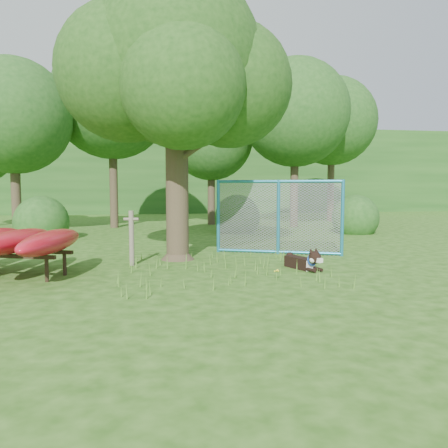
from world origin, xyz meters
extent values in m
plane|color=#214D0F|center=(0.00, 0.00, 0.00)|extent=(80.00, 80.00, 0.00)
cylinder|color=#372C1E|center=(-0.70, 2.82, 2.15)|extent=(0.70, 0.70, 4.31)
cone|color=#372C1E|center=(-0.70, 2.82, 0.22)|extent=(1.05, 1.05, 0.43)
sphere|color=#1D4714|center=(-0.70, 2.82, 4.82)|extent=(4.13, 4.13, 4.13)
sphere|color=#1D4714|center=(0.61, 2.93, 4.31)|extent=(3.10, 3.10, 3.10)
sphere|color=#1D4714|center=(-1.87, 2.86, 4.48)|extent=(3.27, 3.27, 3.27)
sphere|color=#1D4714|center=(-0.62, 1.71, 3.96)|extent=(2.76, 2.76, 2.76)
sphere|color=#1D4714|center=(-0.89, 3.89, 5.17)|extent=(2.93, 2.93, 2.93)
cylinder|color=#372C1E|center=(-0.21, 2.66, 2.76)|extent=(1.22, 0.18, 0.92)
cylinder|color=#372C1E|center=(-1.05, 3.12, 3.10)|extent=(0.77, 0.85, 0.88)
cylinder|color=#665D4C|center=(-1.78, 2.14, 0.63)|extent=(0.13, 0.13, 1.25)
cylinder|color=#665D4C|center=(-1.78, 2.14, 1.06)|extent=(0.34, 0.13, 0.07)
cylinder|color=black|center=(-3.27, 0.60, 0.23)|extent=(0.09, 0.09, 0.45)
cylinder|color=black|center=(-3.07, 1.20, 0.23)|extent=(0.09, 0.09, 0.45)
cube|color=black|center=(-4.18, 1.59, 0.47)|extent=(2.59, 0.96, 0.07)
ellipsoid|color=red|center=(-3.94, 1.17, 0.72)|extent=(1.14, 2.79, 0.43)
ellipsoid|color=red|center=(-3.26, 0.93, 0.72)|extent=(1.06, 2.78, 0.43)
cube|color=black|center=(1.87, 1.18, 0.12)|extent=(0.51, 0.77, 0.25)
cube|color=white|center=(1.99, 0.89, 0.11)|extent=(0.26, 0.22, 0.23)
sphere|color=black|center=(2.05, 0.72, 0.31)|extent=(0.27, 0.27, 0.27)
cube|color=white|center=(2.10, 0.60, 0.27)|extent=(0.15, 0.17, 0.09)
sphere|color=white|center=(1.98, 0.67, 0.27)|extent=(0.12, 0.12, 0.12)
sphere|color=white|center=(2.14, 0.73, 0.27)|extent=(0.12, 0.12, 0.12)
cone|color=black|center=(1.97, 0.73, 0.46)|extent=(0.11, 0.12, 0.13)
cone|color=black|center=(2.11, 0.78, 0.46)|extent=(0.14, 0.14, 0.13)
cylinder|color=black|center=(1.96, 0.71, 0.05)|extent=(0.18, 0.32, 0.07)
cylinder|color=black|center=(2.13, 0.78, 0.05)|extent=(0.18, 0.32, 0.07)
sphere|color=black|center=(1.78, 1.56, 0.23)|extent=(0.17, 0.17, 0.17)
torus|color=#1847B8|center=(2.02, 0.79, 0.25)|extent=(0.27, 0.16, 0.26)
cylinder|color=teal|center=(0.48, 3.93, 0.99)|extent=(0.12, 0.12, 1.98)
cylinder|color=teal|center=(2.01, 3.30, 0.99)|extent=(0.12, 0.12, 1.98)
cylinder|color=teal|center=(3.54, 2.67, 0.99)|extent=(0.12, 0.12, 1.98)
cylinder|color=teal|center=(2.01, 3.30, 1.94)|extent=(3.08, 1.33, 0.08)
cylinder|color=teal|center=(2.01, 3.30, 0.06)|extent=(3.08, 1.33, 0.08)
plane|color=slate|center=(2.01, 3.30, 0.99)|extent=(3.05, 1.26, 3.30)
cylinder|color=#52842B|center=(1.03, 0.04, 0.09)|extent=(0.02, 0.02, 0.18)
sphere|color=yellow|center=(1.03, 0.04, 0.18)|extent=(0.03, 0.03, 0.03)
sphere|color=yellow|center=(1.06, 0.07, 0.19)|extent=(0.03, 0.03, 0.03)
sphere|color=yellow|center=(1.00, 0.06, 0.18)|extent=(0.03, 0.03, 0.03)
sphere|color=yellow|center=(1.06, 0.02, 0.18)|extent=(0.03, 0.03, 0.03)
sphere|color=yellow|center=(1.02, 0.02, 0.19)|extent=(0.03, 0.03, 0.03)
cylinder|color=#372C1E|center=(-6.50, 10.00, 2.10)|extent=(0.36, 0.36, 4.20)
sphere|color=#1E4D19|center=(-6.50, 10.00, 4.50)|extent=(4.40, 4.40, 4.40)
cylinder|color=#372C1E|center=(-3.00, 12.00, 2.62)|extent=(0.36, 0.36, 5.25)
sphere|color=#1E4D19|center=(-3.00, 12.00, 5.62)|extent=(5.20, 5.20, 5.20)
cylinder|color=#372C1E|center=(1.50, 13.00, 1.92)|extent=(0.36, 0.36, 3.85)
sphere|color=#1E4D19|center=(1.50, 13.00, 4.12)|extent=(4.00, 4.00, 4.00)
cylinder|color=#372C1E|center=(5.00, 11.00, 2.38)|extent=(0.36, 0.36, 4.76)
sphere|color=#1E4D19|center=(5.00, 11.00, 5.10)|extent=(4.80, 4.80, 4.80)
cylinder|color=#372C1E|center=(8.00, 14.00, 2.45)|extent=(0.36, 0.36, 4.90)
sphere|color=#1E4D19|center=(8.00, 14.00, 5.25)|extent=(4.60, 4.60, 4.60)
sphere|color=#1E4D19|center=(-5.00, 7.50, 0.00)|extent=(1.80, 1.80, 1.80)
sphere|color=#1E4D19|center=(6.50, 8.00, 0.00)|extent=(1.80, 1.80, 1.80)
sphere|color=#1E4D19|center=(2.00, 9.00, 0.00)|extent=(1.80, 1.80, 1.80)
cube|color=#1E4D19|center=(0.00, 28.00, 3.00)|extent=(80.00, 12.00, 6.00)
camera|label=1|loc=(-1.28, -7.92, 1.77)|focal=35.00mm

